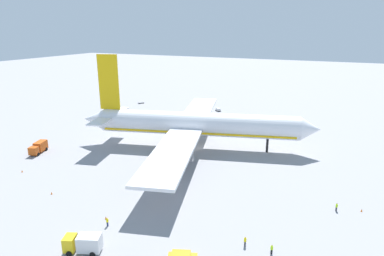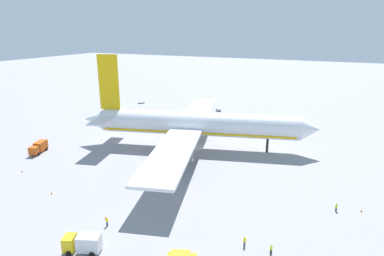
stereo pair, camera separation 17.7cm
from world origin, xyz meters
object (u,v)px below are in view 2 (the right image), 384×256
airliner (194,124)px  traffic_cone_1 (51,193)px  baggage_cart_0 (304,123)px  traffic_cone_4 (22,171)px  ground_worker_2 (336,207)px  ground_worker_5 (245,241)px  traffic_cone_3 (361,210)px  baggage_cart_1 (141,103)px  baggage_cart_2 (218,110)px  service_truck_3 (39,147)px  traffic_cone_2 (105,218)px  service_truck_1 (83,243)px  ground_worker_3 (107,222)px  ground_worker_1 (271,249)px

airliner → traffic_cone_1: size_ratio=141.84×
baggage_cart_0 → traffic_cone_4: bearing=-128.9°
airliner → ground_worker_2: (39.32, -20.21, -6.38)m
ground_worker_5 → traffic_cone_3: ground_worker_5 is taller
airliner → baggage_cart_1: airliner is taller
baggage_cart_2 → ground_worker_5: 90.50m
service_truck_3 → baggage_cart_2: bearing=66.7°
traffic_cone_2 → traffic_cone_3: 48.42m
baggage_cart_0 → baggage_cart_1: bearing=175.3°
service_truck_1 → traffic_cone_2: 9.44m
ground_worker_3 → traffic_cone_1: size_ratio=3.12×
service_truck_1 → ground_worker_2: size_ratio=3.79×
baggage_cart_0 → ground_worker_5: (-0.08, -76.13, 0.17)m
ground_worker_5 → traffic_cone_4: 57.56m
ground_worker_5 → traffic_cone_1: 41.96m
traffic_cone_1 → traffic_cone_2: same height
airliner → traffic_cone_1: (-15.63, -38.24, -6.92)m
service_truck_3 → traffic_cone_2: (38.95, -19.33, -1.34)m
baggage_cart_1 → traffic_cone_4: size_ratio=5.82×
baggage_cart_0 → ground_worker_5: bearing=-90.1°
traffic_cone_4 → baggage_cart_2: bearing=74.4°
service_truck_1 → traffic_cone_1: bearing=149.1°
ground_worker_2 → traffic_cone_2: size_ratio=2.94×
baggage_cart_1 → ground_worker_2: 107.87m
baggage_cart_1 → traffic_cone_2: traffic_cone_2 is taller
traffic_cone_4 → traffic_cone_3: bearing=11.0°
airliner → traffic_cone_4: airliner is taller
ground_worker_3 → traffic_cone_2: 2.45m
baggage_cart_0 → traffic_cone_3: 59.28m
ground_worker_3 → traffic_cone_3: size_ratio=3.12×
traffic_cone_2 → traffic_cone_3: same height
baggage_cart_0 → traffic_cone_1: size_ratio=5.34×
service_truck_1 → traffic_cone_2: service_truck_1 is taller
baggage_cart_0 → airliner: bearing=-124.7°
ground_worker_1 → ground_worker_5: size_ratio=0.93×
ground_worker_1 → ground_worker_3: (-27.97, -4.63, 0.06)m
ground_worker_1 → baggage_cart_2: bearing=115.5°
traffic_cone_3 → service_truck_3: bearing=-177.7°
ground_worker_2 → traffic_cone_2: ground_worker_2 is taller
ground_worker_5 → traffic_cone_2: ground_worker_5 is taller
service_truck_3 → ground_worker_5: (64.35, -16.22, -0.73)m
baggage_cart_1 → traffic_cone_3: (90.93, -62.74, 0.01)m
baggage_cart_0 → ground_worker_1: (4.20, -76.26, 0.11)m
baggage_cart_1 → baggage_cart_2: 38.08m
service_truck_1 → traffic_cone_2: size_ratio=11.12×
traffic_cone_4 → service_truck_1: bearing=-25.9°
baggage_cart_0 → ground_worker_1: size_ratio=1.82×
baggage_cart_0 → service_truck_1: bearing=-104.4°
baggage_cart_2 → ground_worker_3: bearing=-82.4°
service_truck_3 → traffic_cone_3: (81.79, 3.23, -1.34)m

